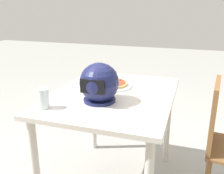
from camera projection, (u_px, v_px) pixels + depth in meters
The scene contains 5 objects.
dining_table at pixel (113, 107), 1.79m from camera, with size 0.82×1.06×0.78m.
pizza_plate at pixel (111, 85), 1.92m from camera, with size 0.32×0.32×0.01m, color white.
pizza at pixel (111, 83), 1.92m from camera, with size 0.25×0.25×0.05m.
motorcycle_helmet at pixel (99, 83), 1.58m from camera, with size 0.25×0.25×0.25m.
drinking_glass at pixel (43, 98), 1.49m from camera, with size 0.07×0.07×0.12m, color silver.
Camera 1 is at (-0.51, 1.58, 1.36)m, focal length 40.18 mm.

